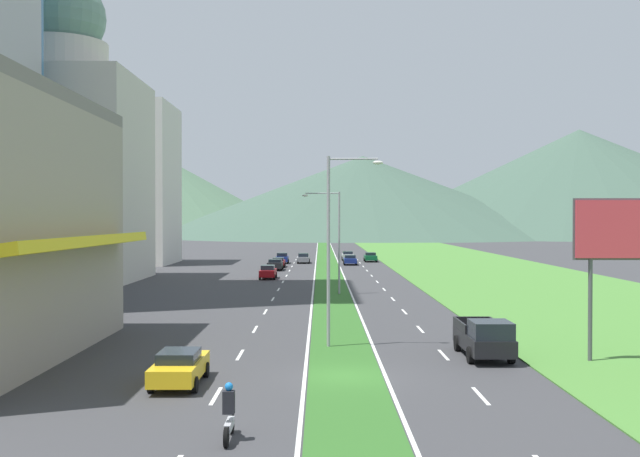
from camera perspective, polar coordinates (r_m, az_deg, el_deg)
ground_plane at (r=31.70m, az=1.85°, el=-11.67°), size 600.00×600.00×0.00m
grass_median at (r=91.20m, az=0.52°, el=-3.50°), size 3.20×240.00×0.06m
grass_verge_right at (r=93.73m, az=13.24°, el=-3.40°), size 24.00×240.00×0.06m
lane_dash_left_2 at (r=28.76m, az=-8.39°, el=-12.96°), size 0.16×2.80×0.01m
lane_dash_left_3 at (r=36.87m, az=-6.50°, el=-9.89°), size 0.16×2.80×0.01m
lane_dash_left_4 at (r=45.07m, az=-5.32°, el=-7.93°), size 0.16×2.80×0.01m
lane_dash_left_5 at (r=53.32m, az=-4.51°, el=-6.58°), size 0.16×2.80×0.01m
lane_dash_left_6 at (r=61.60m, az=-3.92°, el=-5.58°), size 0.16×2.80×0.01m
lane_dash_left_7 at (r=69.90m, az=-3.47°, el=-4.83°), size 0.16×2.80×0.01m
lane_dash_left_8 at (r=78.21m, az=-3.11°, el=-4.23°), size 0.16×2.80×0.01m
lane_dash_left_9 at (r=86.53m, az=-2.83°, el=-3.75°), size 0.16×2.80×0.01m
lane_dash_left_10 at (r=94.86m, az=-2.59°, el=-3.35°), size 0.16×2.80×0.01m
lane_dash_left_11 at (r=103.19m, az=-2.40°, el=-3.01°), size 0.16×2.80×0.01m
lane_dash_left_12 at (r=111.53m, az=-2.23°, el=-2.73°), size 0.16×2.80×0.01m
lane_dash_left_13 at (r=119.87m, az=-2.09°, el=-2.49°), size 0.16×2.80×0.01m
lane_dash_left_14 at (r=128.21m, az=-1.96°, el=-2.27°), size 0.16×2.80×0.01m
lane_dash_left_15 at (r=136.55m, az=-1.85°, el=-2.09°), size 0.16×2.80×0.01m
lane_dash_right_2 at (r=29.15m, az=12.41°, el=-12.78°), size 0.16×2.80×0.01m
lane_dash_right_3 at (r=37.17m, az=9.56°, el=-9.81°), size 0.16×2.80×0.01m
lane_dash_right_4 at (r=45.32m, az=7.76°, el=-7.89°), size 0.16×2.80×0.01m
lane_dash_right_5 at (r=53.53m, az=6.52°, el=-6.55°), size 0.16×2.80×0.01m
lane_dash_right_6 at (r=61.78m, az=5.61°, el=-5.57°), size 0.16×2.80×0.01m
lane_dash_right_7 at (r=70.06m, az=4.92°, el=-4.81°), size 0.16×2.80×0.01m
lane_dash_right_8 at (r=78.35m, az=4.38°, el=-4.22°), size 0.16×2.80×0.01m
lane_dash_right_9 at (r=86.66m, az=3.94°, el=-3.74°), size 0.16×2.80×0.01m
lane_dash_right_10 at (r=94.97m, az=3.58°, el=-3.34°), size 0.16×2.80×0.01m
lane_dash_right_11 at (r=103.30m, az=3.27°, el=-3.01°), size 0.16×2.80×0.01m
lane_dash_right_12 at (r=111.63m, az=3.02°, el=-2.73°), size 0.16×2.80×0.01m
lane_dash_right_13 at (r=119.96m, az=2.79°, el=-2.48°), size 0.16×2.80×0.01m
lane_dash_right_14 at (r=128.29m, az=2.60°, el=-2.27°), size 0.16×2.80×0.01m
lane_dash_right_15 at (r=136.63m, az=2.43°, el=-2.08°), size 0.16×2.80×0.01m
edge_line_median_left at (r=91.19m, az=-0.58°, el=-3.51°), size 0.16×240.00×0.01m
edge_line_median_right at (r=91.24m, az=1.62°, el=-3.51°), size 0.16×240.00×0.01m
domed_building at (r=84.29m, az=-19.83°, el=5.48°), size 16.52×16.52×33.56m
midrise_colored at (r=113.41m, az=-15.28°, el=3.39°), size 14.31×14.31×24.10m
hill_far_left at (r=323.58m, az=-12.98°, el=2.68°), size 130.44×130.44×35.34m
hill_far_center at (r=284.67m, az=3.24°, el=2.58°), size 165.09×165.09×31.53m
hill_far_right at (r=319.42m, az=19.61°, el=3.45°), size 187.12×187.12×43.98m
street_lamp_near at (r=38.14m, az=0.95°, el=-0.79°), size 2.98×0.33×10.14m
street_lamp_mid at (r=64.88m, az=1.01°, el=-0.50°), size 3.43×0.32×9.27m
billboard_roadside at (r=37.24m, az=22.94°, el=-0.67°), size 5.13×0.28×7.81m
car_0 at (r=110.40m, az=-3.17°, el=-2.35°), size 1.94×4.13×1.61m
car_1 at (r=114.73m, az=3.84°, el=-2.26°), size 2.01×4.46×1.46m
car_2 at (r=82.35m, az=-4.30°, el=-3.43°), size 1.86×4.74×1.56m
car_3 at (r=118.42m, az=2.04°, el=-2.16°), size 1.96×4.38×1.47m
car_4 at (r=95.71m, az=-3.73°, el=-2.85°), size 2.04×4.57×1.49m
car_5 at (r=101.74m, az=-3.48°, el=-2.67°), size 1.89×4.49×1.35m
car_6 at (r=110.91m, az=-1.48°, el=-2.35°), size 1.92×4.51×1.53m
car_7 at (r=106.81m, az=2.23°, el=-2.49°), size 1.97×4.23×1.44m
car_8 at (r=30.71m, az=-11.20°, el=-10.67°), size 1.93×4.53×1.43m
pickup_truck_0 at (r=36.55m, az=12.71°, el=-8.45°), size 2.18×5.40×2.00m
motorcycle_rider at (r=23.08m, az=-7.37°, el=-14.51°), size 0.36×2.00×1.80m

